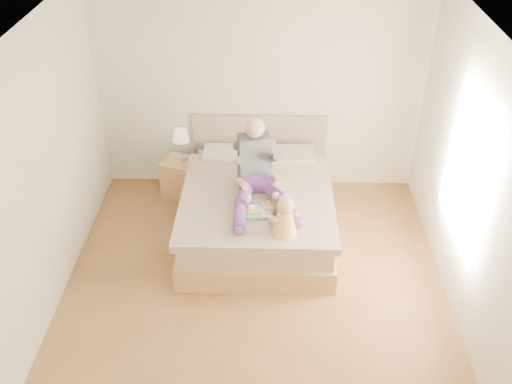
{
  "coord_description": "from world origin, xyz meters",
  "views": [
    {
      "loc": [
        0.13,
        -4.33,
        4.23
      ],
      "look_at": [
        -0.01,
        0.71,
        0.77
      ],
      "focal_mm": 40.0,
      "sensor_mm": 36.0,
      "label": 1
    }
  ],
  "objects_px": {
    "bed": "(258,206)",
    "nightstand": "(181,178)",
    "adult": "(257,174)",
    "baby": "(284,219)",
    "tray": "(259,209)"
  },
  "relations": [
    {
      "from": "nightstand",
      "to": "adult",
      "type": "distance_m",
      "value": 1.43
    },
    {
      "from": "bed",
      "to": "adult",
      "type": "height_order",
      "value": "adult"
    },
    {
      "from": "tray",
      "to": "baby",
      "type": "xyz_separation_m",
      "value": [
        0.26,
        -0.36,
        0.15
      ]
    },
    {
      "from": "bed",
      "to": "nightstand",
      "type": "distance_m",
      "value": 1.2
    },
    {
      "from": "nightstand",
      "to": "adult",
      "type": "bearing_deg",
      "value": -20.34
    },
    {
      "from": "bed",
      "to": "baby",
      "type": "bearing_deg",
      "value": -71.43
    },
    {
      "from": "bed",
      "to": "adult",
      "type": "bearing_deg",
      "value": -90.01
    },
    {
      "from": "bed",
      "to": "nightstand",
      "type": "relative_size",
      "value": 4.23
    },
    {
      "from": "nightstand",
      "to": "baby",
      "type": "relative_size",
      "value": 1.2
    },
    {
      "from": "baby",
      "to": "adult",
      "type": "bearing_deg",
      "value": 87.66
    },
    {
      "from": "nightstand",
      "to": "baby",
      "type": "distance_m",
      "value": 2.07
    },
    {
      "from": "adult",
      "to": "tray",
      "type": "bearing_deg",
      "value": -96.29
    },
    {
      "from": "bed",
      "to": "tray",
      "type": "bearing_deg",
      "value": -86.32
    },
    {
      "from": "adult",
      "to": "bed",
      "type": "bearing_deg",
      "value": 78.29
    },
    {
      "from": "nightstand",
      "to": "tray",
      "type": "distance_m",
      "value": 1.6
    }
  ]
}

